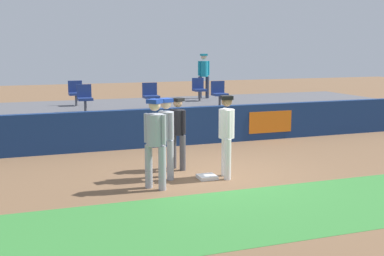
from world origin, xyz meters
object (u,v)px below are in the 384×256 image
(player_fielder_home, at_px, (227,131))
(seat_front_left, at_px, (85,97))
(seat_front_right, at_px, (219,92))
(player_runner_visitor, at_px, (155,137))
(seat_front_center, at_px, (151,94))
(seat_back_left, at_px, (76,92))
(player_coach_visitor, at_px, (166,133))
(spectator_hooded, at_px, (204,73))
(seat_back_right, at_px, (199,88))
(first_base, at_px, (207,177))
(player_umpire, at_px, (178,128))

(player_fielder_home, xyz_separation_m, seat_front_left, (-2.41, 5.33, 0.34))
(seat_front_right, bearing_deg, player_runner_visitor, -123.86)
(seat_front_right, height_order, seat_front_center, same)
(seat_back_left, distance_m, seat_front_center, 2.81)
(player_coach_visitor, distance_m, spectator_hooded, 8.46)
(player_runner_visitor, distance_m, seat_back_right, 8.37)
(spectator_hooded, bearing_deg, seat_back_left, 6.63)
(player_runner_visitor, bearing_deg, spectator_hooded, 112.29)
(seat_back_right, distance_m, seat_front_center, 2.94)
(first_base, bearing_deg, player_umpire, 108.14)
(seat_front_right, bearing_deg, player_umpire, -123.84)
(player_umpire, bearing_deg, first_base, -9.70)
(seat_back_left, bearing_deg, player_runner_visitor, -84.45)
(seat_back_left, height_order, spectator_hooded, spectator_hooded)
(first_base, height_order, seat_back_right, seat_back_right)
(player_runner_visitor, bearing_deg, player_coach_visitor, 107.16)
(player_umpire, height_order, seat_front_right, seat_front_right)
(player_coach_visitor, xyz_separation_m, seat_front_right, (3.35, 4.95, 0.37))
(player_runner_visitor, distance_m, seat_front_right, 6.84)
(player_coach_visitor, bearing_deg, player_umpire, 129.44)
(seat_front_center, bearing_deg, player_coach_visitor, -101.09)
(player_coach_visitor, relative_size, seat_front_left, 2.15)
(seat_back_right, relative_size, seat_back_left, 1.00)
(player_umpire, xyz_separation_m, seat_front_center, (0.47, 4.24, 0.42))
(first_base, distance_m, player_fielder_home, 1.13)
(seat_front_center, relative_size, spectator_hooded, 0.49)
(player_runner_visitor, xyz_separation_m, seat_back_right, (3.76, 7.47, 0.33))
(player_coach_visitor, height_order, seat_front_left, player_coach_visitor)
(player_coach_visitor, bearing_deg, seat_front_left, 177.52)
(first_base, relative_size, player_runner_visitor, 0.21)
(player_fielder_home, bearing_deg, seat_back_right, 177.15)
(player_runner_visitor, height_order, spectator_hooded, spectator_hooded)
(seat_back_right, bearing_deg, player_runner_visitor, -116.69)
(seat_back_right, distance_m, seat_back_left, 4.48)
(player_runner_visitor, height_order, seat_back_right, player_runner_visitor)
(seat_front_center, bearing_deg, player_fielder_home, -86.50)
(seat_front_right, bearing_deg, first_base, -115.33)
(seat_front_left, relative_size, seat_back_right, 1.00)
(seat_back_left, relative_size, seat_front_center, 1.00)
(first_base, relative_size, player_umpire, 0.23)
(player_coach_visitor, height_order, seat_back_right, player_coach_visitor)
(player_coach_visitor, xyz_separation_m, seat_front_center, (0.97, 4.95, 0.37))
(player_coach_visitor, relative_size, seat_front_right, 2.15)
(seat_front_left, relative_size, spectator_hooded, 0.49)
(seat_back_left, xyz_separation_m, spectator_hooded, (4.96, 0.76, 0.52))
(player_runner_visitor, relative_size, seat_front_center, 2.24)
(first_base, distance_m, seat_front_center, 5.47)
(player_runner_visitor, bearing_deg, seat_front_center, 125.41)
(seat_front_left, height_order, spectator_hooded, spectator_hooded)
(first_base, distance_m, seat_back_left, 7.50)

